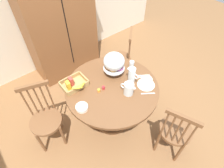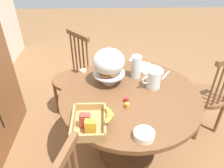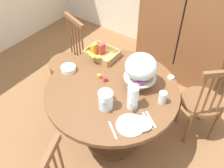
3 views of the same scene
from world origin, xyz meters
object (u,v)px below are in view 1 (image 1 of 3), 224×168
at_px(butter_dish, 113,58).
at_px(dining_table, 112,97).
at_px(wooden_armoire, 58,20).
at_px(orange_juice_pitcher, 129,89).
at_px(windsor_chair_near_window, 46,120).
at_px(windsor_chair_facing_door, 121,59).
at_px(china_plate_small, 147,79).
at_px(drinking_glass, 132,65).
at_px(milk_pitcher, 132,75).
at_px(windsor_chair_by_cabinet, 175,132).
at_px(china_plate_large, 146,85).
at_px(cereal_bowl, 82,107).
at_px(pastry_stand_with_dome, 114,62).
at_px(cereal_basket, 74,84).

bearing_deg(butter_dish, dining_table, -130.76).
xyz_separation_m(wooden_armoire, orange_juice_pitcher, (-0.00, -1.68, -0.17)).
relative_size(windsor_chair_near_window, windsor_chair_facing_door, 1.00).
bearing_deg(orange_juice_pitcher, windsor_chair_near_window, 151.78).
distance_m(dining_table, windsor_chair_facing_door, 0.89).
relative_size(china_plate_small, drinking_glass, 1.36).
relative_size(dining_table, milk_pitcher, 5.54).
height_order(windsor_chair_near_window, windsor_chair_facing_door, same).
xyz_separation_m(wooden_armoire, drinking_glass, (0.34, -1.37, -0.19)).
height_order(windsor_chair_near_window, butter_dish, windsor_chair_near_window).
bearing_deg(windsor_chair_by_cabinet, milk_pitcher, 92.94).
bearing_deg(china_plate_small, windsor_chair_facing_door, 72.47).
height_order(windsor_chair_near_window, china_plate_large, windsor_chair_near_window).
distance_m(wooden_armoire, milk_pitcher, 1.57).
relative_size(dining_table, drinking_glass, 10.70).
bearing_deg(butter_dish, windsor_chair_facing_door, 29.44).
distance_m(windsor_chair_near_window, windsor_chair_facing_door, 1.53).
bearing_deg(windsor_chair_by_cabinet, windsor_chair_near_window, 135.11).
bearing_deg(cereal_bowl, wooden_armoire, 69.73).
bearing_deg(milk_pitcher, butter_dish, 78.28).
bearing_deg(butter_dish, orange_juice_pitcher, -113.59).
xyz_separation_m(pastry_stand_with_dome, cereal_basket, (-0.54, 0.13, -0.15)).
distance_m(dining_table, milk_pitcher, 0.41).
distance_m(pastry_stand_with_dome, cereal_bowl, 0.70).
xyz_separation_m(wooden_armoire, china_plate_small, (0.33, -1.67, -0.23)).
distance_m(windsor_chair_near_window, cereal_basket, 0.58).
height_order(orange_juice_pitcher, china_plate_small, orange_juice_pitcher).
bearing_deg(cereal_bowl, milk_pitcher, -2.61).
height_order(china_plate_large, drinking_glass, drinking_glass).
xyz_separation_m(milk_pitcher, butter_dish, (0.10, 0.49, -0.09)).
distance_m(wooden_armoire, dining_table, 1.55).
distance_m(windsor_chair_facing_door, china_plate_small, 0.87).
height_order(windsor_chair_by_cabinet, cereal_bowl, windsor_chair_by_cabinet).
bearing_deg(butter_dish, drinking_glass, -77.15).
relative_size(cereal_basket, drinking_glass, 2.87).
bearing_deg(drinking_glass, orange_juice_pitcher, -137.81).
xyz_separation_m(wooden_armoire, china_plate_large, (0.26, -1.73, -0.24)).
xyz_separation_m(cereal_basket, china_plate_large, (0.71, -0.55, -0.04)).
bearing_deg(dining_table, cereal_bowl, -174.71).
distance_m(drinking_glass, butter_dish, 0.32).
xyz_separation_m(wooden_armoire, windsor_chair_facing_door, (0.58, -0.89, -0.53)).
distance_m(wooden_armoire, pastry_stand_with_dome, 1.31).
relative_size(wooden_armoire, orange_juice_pitcher, 9.96).
xyz_separation_m(pastry_stand_with_dome, butter_dish, (0.19, 0.24, -0.19)).
bearing_deg(pastry_stand_with_dome, dining_table, -135.22).
bearing_deg(china_plate_large, orange_juice_pitcher, 170.74).
bearing_deg(dining_table, milk_pitcher, -16.71).
height_order(windsor_chair_by_cabinet, butter_dish, windsor_chair_by_cabinet).
bearing_deg(butter_dish, milk_pitcher, -101.72).
relative_size(windsor_chair_near_window, pastry_stand_with_dome, 2.83).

